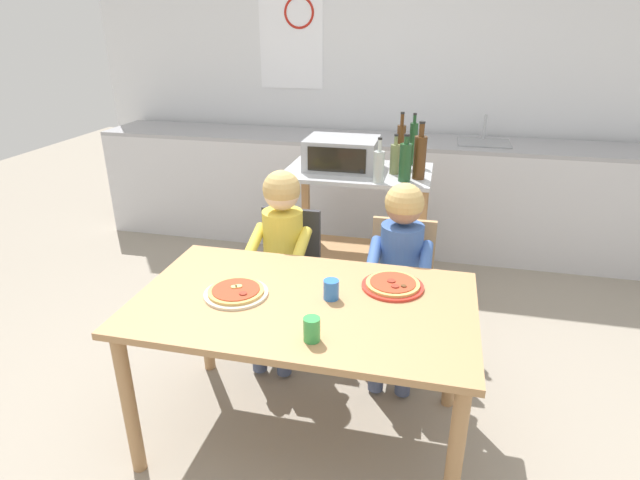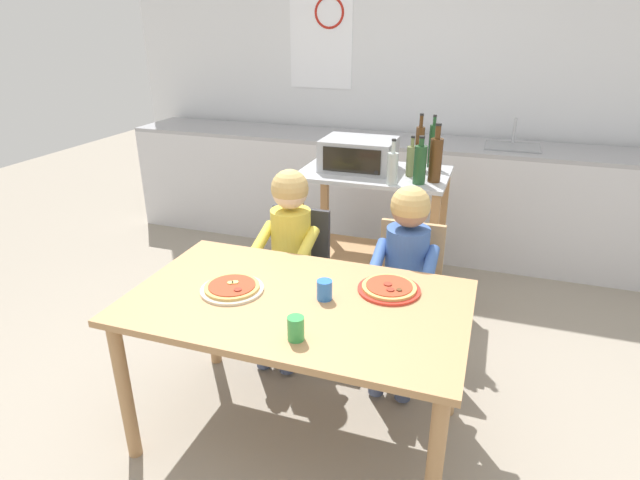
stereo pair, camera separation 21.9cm
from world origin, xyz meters
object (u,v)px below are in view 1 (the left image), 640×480
object	(u,v)px
child_in_yellow_shirt	(280,244)
pizza_plate_red_rimmed	(393,285)
drinking_cup_blue	(331,290)
toaster_oven	(342,153)
dining_chair_right	(400,284)
bottle_clear_vinegar	(379,166)
bottle_dark_olive_oil	(413,143)
bottle_tall_green_wine	(401,144)
pizza_plate_cream	(236,292)
kitchen_island_cart	(357,215)
bottle_brown_beer	(395,158)
child_in_blue_striped_shirt	(400,259)
drinking_cup_green	(312,329)
dining_chair_left	(287,270)
bottle_slim_sauce	(405,162)
bottle_squat_spirits	(420,156)
dining_table	(304,319)

from	to	relation	value
child_in_yellow_shirt	pizza_plate_red_rimmed	world-z (taller)	child_in_yellow_shirt
drinking_cup_blue	toaster_oven	bearing A→B (deg)	99.33
dining_chair_right	pizza_plate_red_rimmed	world-z (taller)	dining_chair_right
pizza_plate_red_rimmed	bottle_clear_vinegar	bearing A→B (deg)	101.71
toaster_oven	bottle_clear_vinegar	distance (m)	0.37
bottle_clear_vinegar	bottle_dark_olive_oil	xyz separation A→B (m)	(0.16, 0.47, 0.04)
bottle_tall_green_wine	dining_chair_right	xyz separation A→B (m)	(0.10, -0.83, -0.58)
pizza_plate_cream	pizza_plate_red_rimmed	xyz separation A→B (m)	(0.65, 0.22, -0.00)
bottle_dark_olive_oil	kitchen_island_cart	bearing A→B (deg)	-144.83
bottle_clear_vinegar	bottle_brown_beer	world-z (taller)	bottle_clear_vinegar
bottle_tall_green_wine	drinking_cup_blue	world-z (taller)	bottle_tall_green_wine
child_in_blue_striped_shirt	bottle_tall_green_wine	bearing A→B (deg)	96.23
bottle_clear_vinegar	drinking_cup_blue	distance (m)	1.11
child_in_blue_striped_shirt	drinking_cup_green	xyz separation A→B (m)	(-0.25, -0.86, 0.09)
bottle_tall_green_wine	pizza_plate_red_rimmed	xyz separation A→B (m)	(0.10, -1.33, -0.33)
bottle_dark_olive_oil	dining_chair_left	distance (m)	1.22
bottle_tall_green_wine	drinking_cup_green	world-z (taller)	bottle_tall_green_wine
bottle_dark_olive_oil	dining_chair_right	size ratio (longest dim) A/B	0.42
bottle_slim_sauce	bottle_dark_olive_oil	size ratio (longest dim) A/B	0.83
bottle_slim_sauce	pizza_plate_red_rimmed	distance (m)	1.04
bottle_dark_olive_oil	child_in_blue_striped_shirt	size ratio (longest dim) A/B	0.32
drinking_cup_green	bottle_dark_olive_oil	bearing A→B (deg)	83.33
kitchen_island_cart	pizza_plate_red_rimmed	size ratio (longest dim) A/B	3.41
bottle_squat_spirits	pizza_plate_cream	bearing A→B (deg)	-117.92
bottle_squat_spirits	child_in_blue_striped_shirt	bearing A→B (deg)	-92.92
dining_chair_left	drinking_cup_blue	size ratio (longest dim) A/B	9.50
bottle_clear_vinegar	dining_chair_right	world-z (taller)	bottle_clear_vinegar
bottle_squat_spirits	bottle_brown_beer	world-z (taller)	bottle_squat_spirits
bottle_tall_green_wine	bottle_dark_olive_oil	distance (m)	0.10
dining_chair_left	pizza_plate_red_rimmed	world-z (taller)	dining_chair_left
pizza_plate_red_rimmed	toaster_oven	bearing A→B (deg)	111.36
child_in_blue_striped_shirt	drinking_cup_blue	xyz separation A→B (m)	(-0.24, -0.55, 0.08)
bottle_slim_sauce	bottle_tall_green_wine	bearing A→B (deg)	99.76
bottle_dark_olive_oil	toaster_oven	bearing A→B (deg)	-154.13
bottle_tall_green_wine	dining_chair_left	xyz separation A→B (m)	(-0.54, -0.81, -0.58)
kitchen_island_cart	dining_table	xyz separation A→B (m)	(-0.00, -1.37, 0.02)
dining_table	dining_chair_left	bearing A→B (deg)	112.12
pizza_plate_red_rimmed	drinking_cup_blue	world-z (taller)	drinking_cup_blue
bottle_tall_green_wine	bottle_squat_spirits	size ratio (longest dim) A/B	1.02
bottle_dark_olive_oil	pizza_plate_cream	bearing A→B (deg)	-110.90
child_in_blue_striped_shirt	drinking_cup_blue	distance (m)	0.60
bottle_tall_green_wine	dining_chair_right	bearing A→B (deg)	-82.89
kitchen_island_cart	pizza_plate_red_rimmed	bearing A→B (deg)	-73.43
bottle_slim_sauce	drinking_cup_green	xyz separation A→B (m)	(-0.20, -1.47, -0.27)
pizza_plate_red_rimmed	bottle_slim_sauce	bearing A→B (deg)	92.58
bottle_tall_green_wine	child_in_blue_striped_shirt	distance (m)	1.02
bottle_clear_vinegar	drinking_cup_blue	size ratio (longest dim) A/B	3.14
kitchen_island_cart	drinking_cup_green	bearing A→B (deg)	-86.48
bottle_squat_spirits	kitchen_island_cart	bearing A→B (deg)	164.36
bottle_squat_spirits	dining_chair_left	xyz separation A→B (m)	(-0.68, -0.54, -0.58)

